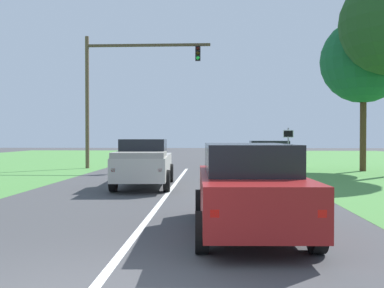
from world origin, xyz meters
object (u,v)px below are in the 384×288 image
at_px(traffic_light, 118,81).
at_px(keep_moving_sign, 288,143).
at_px(oak_tree_right, 364,61).
at_px(crossing_suv_far, 267,152).
at_px(red_suv_near, 248,186).
at_px(pickup_truck_lead, 144,162).

xyz_separation_m(traffic_light, keep_moving_sign, (10.41, -1.67, -3.91)).
xyz_separation_m(oak_tree_right, crossing_suv_far, (-4.90, 5.24, -5.52)).
height_order(red_suv_near, pickup_truck_lead, pickup_truck_lead).
bearing_deg(pickup_truck_lead, oak_tree_right, 35.62).
bearing_deg(pickup_truck_lead, red_suv_near, -66.52).
distance_m(traffic_light, crossing_suv_far, 11.54).
bearing_deg(red_suv_near, pickup_truck_lead, 113.48).
bearing_deg(red_suv_near, keep_moving_sign, 76.92).
relative_size(traffic_light, keep_moving_sign, 3.31).
relative_size(pickup_truck_lead, traffic_light, 0.67).
bearing_deg(pickup_truck_lead, crossing_suv_far, 63.83).
height_order(red_suv_near, keep_moving_sign, keep_moving_sign).
bearing_deg(crossing_suv_far, traffic_light, -159.04).
bearing_deg(oak_tree_right, keep_moving_sign, -177.25).
xyz_separation_m(red_suv_near, oak_tree_right, (8.09, 16.22, 5.46)).
bearing_deg(oak_tree_right, crossing_suv_far, 133.08).
relative_size(pickup_truck_lead, keep_moving_sign, 2.21).
bearing_deg(red_suv_near, oak_tree_right, 63.50).
bearing_deg(oak_tree_right, red_suv_near, -116.50).
relative_size(red_suv_near, traffic_light, 0.58).
xyz_separation_m(keep_moving_sign, oak_tree_right, (4.37, 0.21, 4.82)).
distance_m(red_suv_near, pickup_truck_lead, 8.67).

